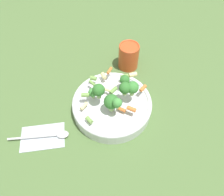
# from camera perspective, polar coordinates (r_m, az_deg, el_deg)

# --- Properties ---
(ground_plane) EXTENTS (3.00, 3.00, 0.00)m
(ground_plane) POSITION_cam_1_polar(r_m,az_deg,el_deg) (0.73, 0.00, -2.90)
(ground_plane) COLOR #4C6B38
(bowl) EXTENTS (0.26, 0.26, 0.05)m
(bowl) POSITION_cam_1_polar(r_m,az_deg,el_deg) (0.71, 0.00, -1.79)
(bowl) COLOR silver
(bowl) RESTS_ON ground_plane
(pasta_salad) EXTENTS (0.22, 0.19, 0.08)m
(pasta_salad) POSITION_cam_1_polar(r_m,az_deg,el_deg) (0.66, 0.74, 1.52)
(pasta_salad) COLOR #8CB766
(pasta_salad) RESTS_ON bowl
(cup) EXTENTS (0.08, 0.08, 0.10)m
(cup) POSITION_cam_1_polar(r_m,az_deg,el_deg) (0.83, 4.36, 10.90)
(cup) COLOR #CC4C23
(cup) RESTS_ON ground_plane
(napkin) EXTENTS (0.14, 0.10, 0.01)m
(napkin) POSITION_cam_1_polar(r_m,az_deg,el_deg) (0.71, -17.65, -9.64)
(napkin) COLOR #B2BCC6
(napkin) RESTS_ON ground_plane
(spoon) EXTENTS (0.18, 0.05, 0.01)m
(spoon) POSITION_cam_1_polar(r_m,az_deg,el_deg) (0.69, -15.99, -9.41)
(spoon) COLOR silver
(spoon) RESTS_ON napkin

